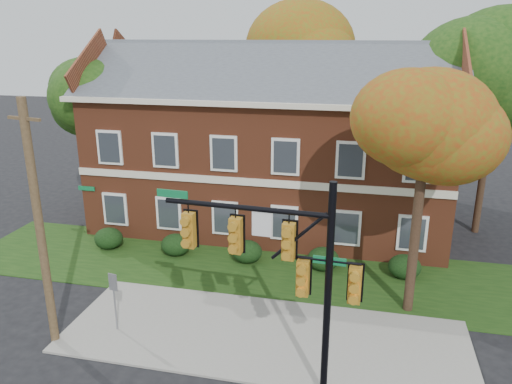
% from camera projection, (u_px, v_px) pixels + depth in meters
% --- Properties ---
extents(ground, '(120.00, 120.00, 0.00)m').
position_uv_depth(ground, '(258.00, 355.00, 16.49)').
color(ground, black).
rests_on(ground, ground).
extents(sidewalk, '(14.00, 5.00, 0.08)m').
position_uv_depth(sidewalk, '(264.00, 336.00, 17.40)').
color(sidewalk, gray).
rests_on(sidewalk, ground).
extents(grass_strip, '(30.00, 6.00, 0.04)m').
position_uv_depth(grass_strip, '(287.00, 273.00, 22.05)').
color(grass_strip, '#193811').
rests_on(grass_strip, ground).
extents(apartment_building, '(18.80, 8.80, 9.74)m').
position_uv_depth(apartment_building, '(270.00, 134.00, 26.48)').
color(apartment_building, brown).
rests_on(apartment_building, ground).
extents(hedge_far_left, '(1.40, 1.26, 1.05)m').
position_uv_depth(hedge_far_left, '(109.00, 238.00, 24.44)').
color(hedge_far_left, black).
rests_on(hedge_far_left, ground).
extents(hedge_left, '(1.40, 1.26, 1.05)m').
position_uv_depth(hedge_left, '(176.00, 245.00, 23.71)').
color(hedge_left, black).
rests_on(hedge_left, ground).
extents(hedge_center, '(1.40, 1.26, 1.05)m').
position_uv_depth(hedge_center, '(247.00, 252.00, 22.97)').
color(hedge_center, black).
rests_on(hedge_center, ground).
extents(hedge_right, '(1.40, 1.26, 1.05)m').
position_uv_depth(hedge_right, '(323.00, 259.00, 22.23)').
color(hedge_right, black).
rests_on(hedge_right, ground).
extents(hedge_far_right, '(1.40, 1.26, 1.05)m').
position_uv_depth(hedge_far_right, '(405.00, 267.00, 21.49)').
color(hedge_far_right, black).
rests_on(hedge_far_right, ground).
extents(tree_near_right, '(4.50, 4.25, 8.58)m').
position_uv_depth(tree_near_right, '(433.00, 140.00, 16.94)').
color(tree_near_right, black).
rests_on(tree_near_right, ground).
extents(tree_left_rear, '(5.40, 5.10, 8.88)m').
position_uv_depth(tree_left_rear, '(90.00, 100.00, 26.98)').
color(tree_left_rear, black).
rests_on(tree_left_rear, ground).
extents(tree_right_rear, '(6.30, 5.95, 10.62)m').
position_uv_depth(tree_right_rear, '(505.00, 77.00, 23.94)').
color(tree_right_rear, black).
rests_on(tree_right_rear, ground).
extents(tree_far_rear, '(6.84, 6.46, 11.52)m').
position_uv_depth(tree_far_rear, '(315.00, 54.00, 32.30)').
color(tree_far_rear, black).
rests_on(tree_far_rear, ground).
extents(traffic_signal, '(5.87, 0.65, 6.56)m').
position_uv_depth(traffic_signal, '(286.00, 265.00, 13.68)').
color(traffic_signal, gray).
rests_on(traffic_signal, ground).
extents(utility_pole, '(1.29, 0.36, 8.35)m').
position_uv_depth(utility_pole, '(39.00, 226.00, 15.95)').
color(utility_pole, '#453520').
rests_on(utility_pole, ground).
extents(sign_post, '(0.33, 0.09, 2.25)m').
position_uv_depth(sign_post, '(114.00, 293.00, 17.33)').
color(sign_post, slate).
rests_on(sign_post, ground).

